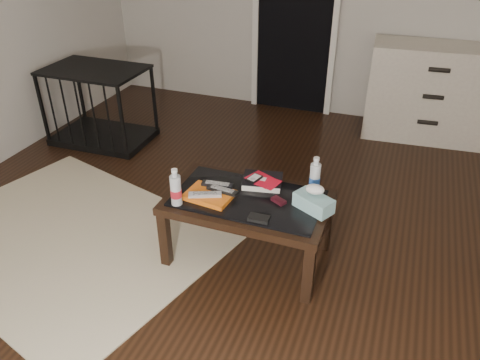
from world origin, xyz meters
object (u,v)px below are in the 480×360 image
object	(u,v)px
coffee_table	(248,206)
dresser	(433,93)
textbook	(262,181)
water_bottle_right	(315,175)
water_bottle_left	(176,187)
tissue_box	(314,203)
pet_crate	(102,117)

from	to	relation	value
coffee_table	dresser	world-z (taller)	dresser
textbook	dresser	bearing A→B (deg)	53.81
dresser	water_bottle_right	size ratio (longest dim) A/B	5.19
water_bottle_left	tissue_box	world-z (taller)	water_bottle_left
textbook	water_bottle_right	world-z (taller)	water_bottle_right
pet_crate	water_bottle_left	size ratio (longest dim) A/B	3.85
water_bottle_left	dresser	bearing A→B (deg)	61.05
water_bottle_right	dresser	bearing A→B (deg)	72.44
pet_crate	water_bottle_right	distance (m)	2.48
dresser	water_bottle_left	distance (m)	2.92
coffee_table	tissue_box	xyz separation A→B (m)	(0.40, 0.01, 0.11)
coffee_table	textbook	distance (m)	0.20
coffee_table	dresser	distance (m)	2.56
textbook	tissue_box	size ratio (longest dim) A/B	1.09
dresser	tissue_box	distance (m)	2.41
dresser	water_bottle_right	bearing A→B (deg)	-112.05
dresser	pet_crate	size ratio (longest dim) A/B	1.35
water_bottle_right	water_bottle_left	bearing A→B (deg)	-149.99
textbook	pet_crate	bearing A→B (deg)	141.73
pet_crate	coffee_table	bearing A→B (deg)	-32.93
pet_crate	dresser	bearing A→B (deg)	20.26
pet_crate	textbook	xyz separation A→B (m)	(1.94, -0.98, 0.25)
dresser	textbook	bearing A→B (deg)	-119.29
water_bottle_right	tissue_box	world-z (taller)	water_bottle_right
textbook	water_bottle_right	bearing A→B (deg)	-4.87
coffee_table	pet_crate	size ratio (longest dim) A/B	1.09
dresser	water_bottle_left	bearing A→B (deg)	-123.44
water_bottle_left	pet_crate	bearing A→B (deg)	138.04
dresser	tissue_box	bearing A→B (deg)	-109.67
water_bottle_right	textbook	bearing A→B (deg)	-173.47
coffee_table	water_bottle_left	bearing A→B (deg)	-150.40
dresser	tissue_box	world-z (taller)	dresser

